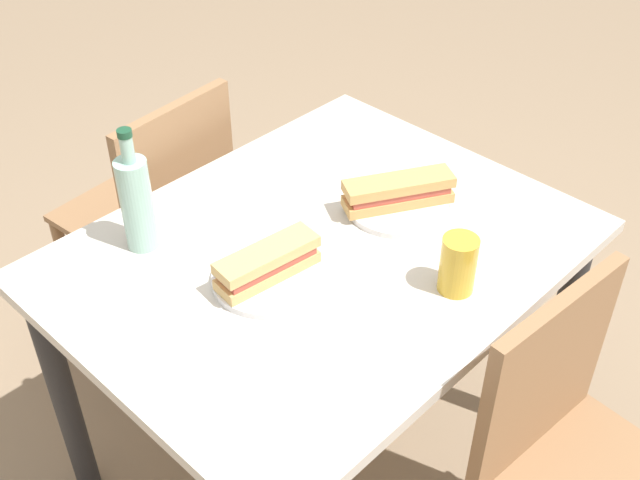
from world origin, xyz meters
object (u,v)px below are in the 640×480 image
(chair_far, at_px, (161,212))
(plate_far, at_px, (269,278))
(water_bottle, at_px, (136,202))
(baguette_sandwich_far, at_px, (268,263))
(knife_near, at_px, (385,190))
(plate_near, at_px, (397,206))
(knife_far, at_px, (249,263))
(beer_glass, at_px, (458,265))
(chair_near, at_px, (572,461))
(baguette_sandwich_near, at_px, (398,191))
(dining_table, at_px, (320,284))

(chair_far, xyz_separation_m, plate_far, (-0.16, -0.64, 0.24))
(water_bottle, bearing_deg, baguette_sandwich_far, -69.28)
(knife_near, distance_m, water_bottle, 0.58)
(plate_near, distance_m, knife_far, 0.40)
(knife_far, bearing_deg, plate_far, -85.68)
(chair_far, distance_m, beer_glass, 0.98)
(chair_near, bearing_deg, water_bottle, 109.84)
(plate_near, bearing_deg, beer_glass, -116.60)
(baguette_sandwich_near, distance_m, water_bottle, 0.59)
(plate_near, xyz_separation_m, plate_far, (-0.39, 0.03, 0.00))
(knife_near, relative_size, beer_glass, 1.28)
(baguette_sandwich_far, xyz_separation_m, water_bottle, (-0.11, 0.29, 0.07))
(plate_near, bearing_deg, knife_far, 167.63)
(plate_far, distance_m, beer_glass, 0.39)
(dining_table, xyz_separation_m, water_bottle, (-0.26, 0.29, 0.23))
(dining_table, distance_m, water_bottle, 0.45)
(dining_table, height_order, knife_far, knife_far)
(plate_near, distance_m, plate_far, 0.39)
(plate_near, xyz_separation_m, baguette_sandwich_near, (0.00, 0.00, 0.04))
(plate_far, height_order, baguette_sandwich_far, baguette_sandwich_far)
(baguette_sandwich_far, bearing_deg, knife_far, 94.32)
(baguette_sandwich_near, relative_size, water_bottle, 0.88)
(baguette_sandwich_far, bearing_deg, beer_glass, -49.32)
(water_bottle, bearing_deg, knife_near, -27.39)
(chair_near, xyz_separation_m, water_bottle, (-0.33, 0.92, 0.35))
(chair_far, bearing_deg, plate_near, -71.53)
(dining_table, xyz_separation_m, baguette_sandwich_far, (-0.16, -0.00, 0.16))
(knife_near, distance_m, knife_far, 0.41)
(chair_near, height_order, knife_near, chair_near)
(dining_table, relative_size, plate_far, 4.68)
(chair_near, xyz_separation_m, plate_near, (0.16, 0.61, 0.24))
(knife_near, relative_size, knife_far, 0.93)
(water_bottle, bearing_deg, baguette_sandwich_near, -32.66)
(knife_far, bearing_deg, chair_near, -71.73)
(dining_table, height_order, knife_near, knife_near)
(baguette_sandwich_near, bearing_deg, chair_near, -104.89)
(chair_near, xyz_separation_m, knife_far, (-0.23, 0.69, 0.25))
(knife_far, bearing_deg, beer_glass, -53.78)
(knife_near, bearing_deg, chair_near, -105.12)
(chair_far, bearing_deg, knife_far, -106.09)
(plate_far, bearing_deg, knife_far, 94.32)
(dining_table, xyz_separation_m, knife_far, (-0.16, 0.06, 0.13))
(chair_far, relative_size, plate_far, 3.66)
(knife_far, bearing_deg, knife_near, -4.69)
(beer_glass, bearing_deg, plate_near, 63.40)
(water_bottle, bearing_deg, knife_far, -65.65)
(plate_near, bearing_deg, dining_table, 172.67)
(chair_far, bearing_deg, water_bottle, -127.96)
(chair_near, height_order, beer_glass, chair_near)
(knife_far, height_order, water_bottle, water_bottle)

